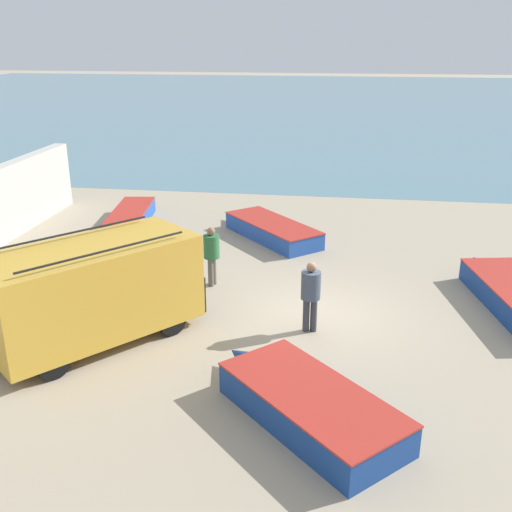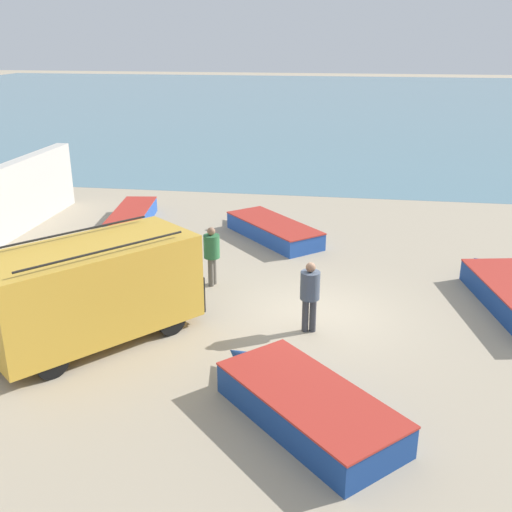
% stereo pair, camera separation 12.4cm
% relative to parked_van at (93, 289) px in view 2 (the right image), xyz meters
% --- Properties ---
extents(ground_plane, '(200.00, 200.00, 0.00)m').
position_rel_parked_van_xyz_m(ground_plane, '(4.98, 2.03, -1.29)').
color(ground_plane, tan).
extents(sea_water, '(120.00, 80.00, 0.01)m').
position_rel_parked_van_xyz_m(sea_water, '(4.98, 54.03, -1.28)').
color(sea_water, slate).
rests_on(sea_water, ground_plane).
extents(parked_van, '(4.70, 5.03, 2.49)m').
position_rel_parked_van_xyz_m(parked_van, '(0.00, 0.00, 0.00)').
color(parked_van, gold).
rests_on(parked_van, ground_plane).
extents(fishing_rowboat_1, '(3.99, 4.04, 0.66)m').
position_rel_parked_van_xyz_m(fishing_rowboat_1, '(5.08, -2.38, -0.96)').
color(fishing_rowboat_1, navy).
rests_on(fishing_rowboat_1, ground_plane).
extents(fishing_rowboat_2, '(4.00, 4.32, 0.61)m').
position_rel_parked_van_xyz_m(fishing_rowboat_2, '(3.08, 8.11, -0.99)').
color(fishing_rowboat_2, '#234CA3').
rests_on(fishing_rowboat_2, ground_plane).
extents(fishing_rowboat_3, '(1.73, 4.73, 0.59)m').
position_rel_parked_van_xyz_m(fishing_rowboat_3, '(-2.35, 8.98, -0.99)').
color(fishing_rowboat_3, '#234CA3').
rests_on(fishing_rowboat_3, ground_plane).
extents(fisherman_1, '(0.46, 0.46, 1.74)m').
position_rel_parked_van_xyz_m(fisherman_1, '(1.97, 3.60, -0.25)').
color(fisherman_1, '#5B564C').
rests_on(fisherman_1, ground_plane).
extents(fisherman_2, '(0.47, 0.47, 1.79)m').
position_rel_parked_van_xyz_m(fisherman_2, '(4.91, 1.17, -0.22)').
color(fisherman_2, '#38383D').
rests_on(fisherman_2, ground_plane).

